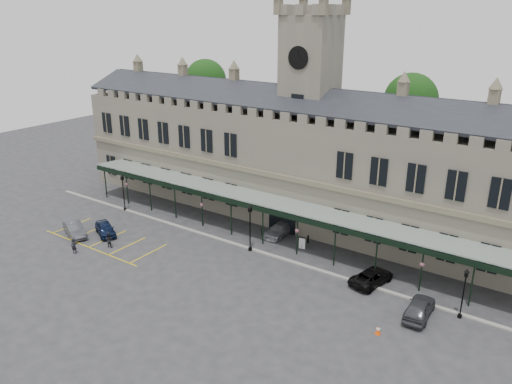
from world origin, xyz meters
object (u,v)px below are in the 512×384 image
Objects in this scene: person_a at (74,246)px; person_b at (109,240)px; lamp_post_mid at (250,224)px; car_right_a at (419,308)px; lamp_post_left at (123,189)px; car_left_b at (75,229)px; traffic_cone at (378,330)px; car_left_a at (105,229)px; sign_board at (302,244)px; car_taxi at (280,230)px; lamp_post_right at (464,289)px; car_van at (372,277)px; clock_tower at (309,103)px; station_building at (307,163)px.

person_b is (1.69, 2.90, -0.02)m from person_a.
car_right_a is at bearing -6.07° from lamp_post_mid.
lamp_post_mid reaches higher than lamp_post_left.
car_right_a is at bearing -58.71° from car_left_b.
lamp_post_left is at bearing -6.56° from car_right_a.
car_left_a is (-30.41, 0.11, 0.35)m from traffic_cone.
car_left_a is at bearing -165.06° from sign_board.
car_left_a reaches higher than car_taxi.
sign_board is at bearing 7.90° from lamp_post_left.
traffic_cone is 0.15× the size of car_right_a.
lamp_post_right is 1.06× the size of car_left_a.
car_left_b is (-37.33, -7.45, -1.80)m from lamp_post_right.
car_taxi is at bearing -152.37° from person_b.
car_left_b is at bearing 28.65° from car_van.
sign_board is 20.84m from car_left_a.
lamp_post_left is 18.41m from lamp_post_mid.
traffic_cone is 0.42× the size of person_a.
car_left_a is (3.62, -5.86, -1.98)m from lamp_post_left.
lamp_post_left reaches higher than traffic_cone.
car_taxi is 2.79× the size of person_b.
lamp_post_mid is 12.61m from car_van.
person_b is at bearing -176.67° from traffic_cone.
lamp_post_left is at bearing 170.05° from traffic_cone.
lamp_post_right is 38.11m from car_left_b.
sign_board is 0.25× the size of car_right_a.
person_b is at bearing -134.61° from car_taxi.
lamp_post_right is 6.37× the size of traffic_cone.
car_left_b is 1.00× the size of car_taxi.
traffic_cone is at bearing 62.90° from car_right_a.
car_taxi is (-19.56, 4.92, -1.89)m from lamp_post_right.
clock_tower is 5.85× the size of lamp_post_right.
sign_board reaches higher than traffic_cone.
station_building is at bearing -21.97° from car_left_b.
station_building is 13.24× the size of car_van.
car_left_a is at bearing -158.97° from lamp_post_mid.
lamp_post_right reaches higher than car_left_a.
car_van is (8.35, -2.49, 0.08)m from sign_board.
car_van is (27.17, 6.48, -0.05)m from car_left_a.
car_left_b is at bearing -81.86° from lamp_post_left.
clock_tower is 6.21× the size of car_left_a.
sign_board is 0.25× the size of car_van.
car_right_a is (16.88, -6.57, 0.13)m from car_taxi.
car_right_a reaches higher than car_taxi.
car_right_a is (32.15, 3.84, 0.08)m from car_left_a.
clock_tower reaches higher than car_left_a.
car_left_b is at bearing 121.23° from person_a.
lamp_post_right is 35.33m from person_a.
station_building is 25.81m from person_a.
lamp_post_left is at bearing 13.93° from car_van.
person_b is (-12.30, -18.04, -5.69)m from station_building.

